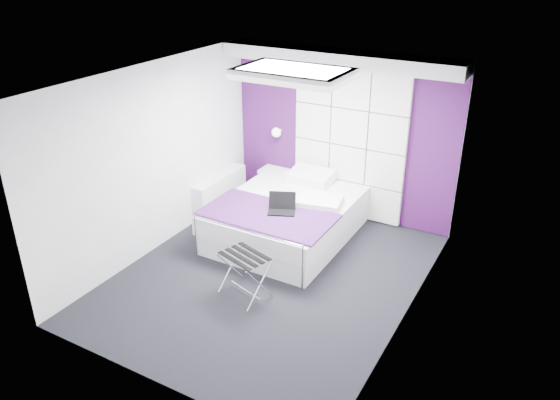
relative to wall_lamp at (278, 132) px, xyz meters
name	(u,v)px	position (x,y,z in m)	size (l,w,h in m)	color
floor	(270,276)	(1.05, -2.06, -1.22)	(4.40, 4.40, 0.00)	black
ceiling	(268,78)	(1.05, -2.06, 1.38)	(4.40, 4.40, 0.00)	white
wall_back	(342,135)	(1.05, 0.14, 0.08)	(3.60, 3.60, 0.00)	silver
wall_left	(155,159)	(-0.75, -2.06, 0.08)	(4.40, 4.40, 0.00)	silver
wall_right	(415,219)	(2.85, -2.06, 0.08)	(4.40, 4.40, 0.00)	silver
accent_wall	(341,135)	(1.05, 0.13, 0.08)	(3.58, 0.02, 2.58)	#42114B
soffit	(339,58)	(1.05, -0.11, 1.28)	(3.58, 0.50, 0.20)	white
headboard	(349,146)	(1.20, 0.08, -0.05)	(1.80, 0.08, 2.30)	white
skylight	(293,73)	(1.05, -1.46, 1.33)	(1.36, 0.86, 0.12)	white
wall_lamp	(278,132)	(0.00, 0.00, 0.00)	(0.15, 0.15, 0.15)	white
radiator	(220,193)	(-0.64, -0.76, -0.92)	(0.22, 1.20, 0.60)	white
bed	(287,217)	(0.73, -1.01, -0.90)	(1.81, 2.19, 0.76)	white
nightstand	(274,171)	(-0.04, -0.04, -0.67)	(0.45, 0.35, 0.05)	white
luggage_rack	(245,275)	(1.00, -2.56, -0.94)	(0.57, 0.42, 0.56)	silver
laptop	(283,207)	(0.88, -1.38, -0.54)	(0.37, 0.26, 0.26)	black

